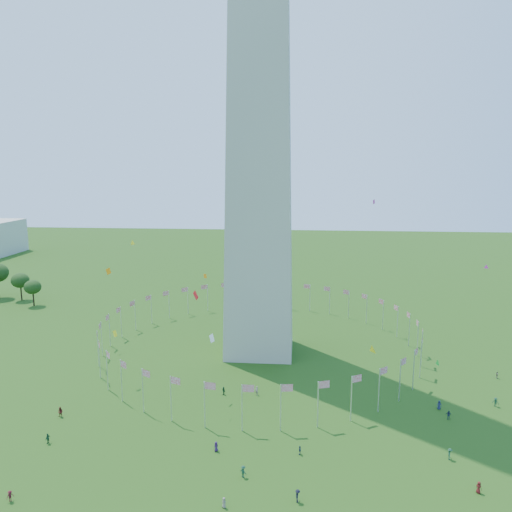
% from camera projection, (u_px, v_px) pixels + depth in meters
% --- Properties ---
extents(ground, '(600.00, 600.00, 0.00)m').
position_uv_depth(ground, '(235.00, 463.00, 80.78)').
color(ground, '#1D420F').
rests_on(ground, ground).
extents(washington_monument, '(16.80, 16.80, 169.00)m').
position_uv_depth(washington_monument, '(260.00, 3.00, 114.74)').
color(washington_monument, '#B5B0A1').
rests_on(washington_monument, ground).
extents(flag_ring, '(80.24, 80.24, 9.00)m').
position_uv_depth(flag_ring, '(260.00, 334.00, 128.99)').
color(flag_ring, silver).
rests_on(flag_ring, ground).
extents(crowd, '(98.13, 63.37, 1.99)m').
position_uv_depth(crowd, '(313.00, 450.00, 82.84)').
color(crowd, '#5A1514').
rests_on(crowd, ground).
extents(kites_aloft, '(88.26, 66.25, 34.80)m').
position_uv_depth(kites_aloft, '(299.00, 312.00, 101.20)').
color(kites_aloft, yellow).
rests_on(kites_aloft, ground).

